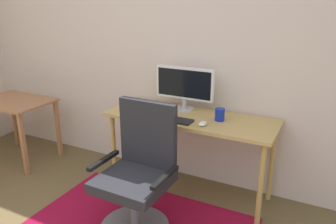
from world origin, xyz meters
name	(u,v)px	position (x,y,z in m)	size (l,w,h in m)	color
wall_back	(184,49)	(0.00, 2.20, 1.30)	(6.00, 0.10, 2.60)	beige
area_rug	(142,223)	(0.08, 1.23, 0.00)	(1.76, 1.03, 0.01)	maroon
desk	(191,125)	(0.23, 1.85, 0.68)	(1.52, 0.56, 0.77)	tan
monitor	(185,85)	(0.11, 1.99, 1.01)	(0.56, 0.18, 0.40)	#B2B2B7
keyboard	(168,119)	(0.10, 1.68, 0.78)	(0.43, 0.13, 0.02)	black
computer_mouse	(203,124)	(0.41, 1.68, 0.79)	(0.06, 0.10, 0.03)	white
coffee_cup	(220,115)	(0.50, 1.86, 0.82)	(0.08, 0.08, 0.11)	#132998
cell_phone	(144,102)	(-0.34, 2.01, 0.77)	(0.07, 0.14, 0.01)	black
office_chair	(138,181)	(0.08, 1.19, 0.42)	(0.60, 0.55, 1.03)	slate
side_table	(15,110)	(-1.78, 1.63, 0.59)	(0.80, 0.57, 0.70)	#A16943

